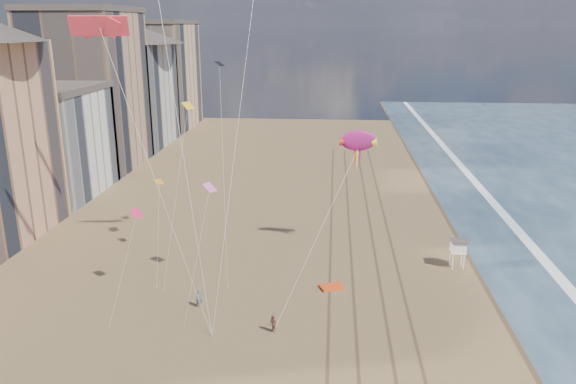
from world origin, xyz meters
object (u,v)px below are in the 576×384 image
object	(u,v)px
lifeguard_stand	(458,247)
kite_flyer_b	(273,324)
kite_flyer_a	(199,299)
show_kite	(358,141)
grounded_kite	(331,287)

from	to	relation	value
lifeguard_stand	kite_flyer_b	size ratio (longest dim) A/B	1.92
kite_flyer_a	kite_flyer_b	distance (m)	8.55
show_kite	kite_flyer_a	distance (m)	24.53
grounded_kite	show_kite	bearing A→B (deg)	51.10
show_kite	kite_flyer_b	size ratio (longest dim) A/B	14.47
lifeguard_stand	kite_flyer_b	bearing A→B (deg)	-140.83
kite_flyer_a	grounded_kite	bearing A→B (deg)	-9.63
grounded_kite	kite_flyer_b	size ratio (longest dim) A/B	1.37
kite_flyer_a	show_kite	bearing A→B (deg)	12.62
kite_flyer_a	lifeguard_stand	bearing A→B (deg)	-8.53
lifeguard_stand	show_kite	size ratio (longest dim) A/B	0.13
show_kite	kite_flyer_a	bearing A→B (deg)	-135.70
show_kite	kite_flyer_a	world-z (taller)	show_kite
show_kite	kite_flyer_b	bearing A→B (deg)	-111.95
grounded_kite	show_kite	size ratio (longest dim) A/B	0.09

